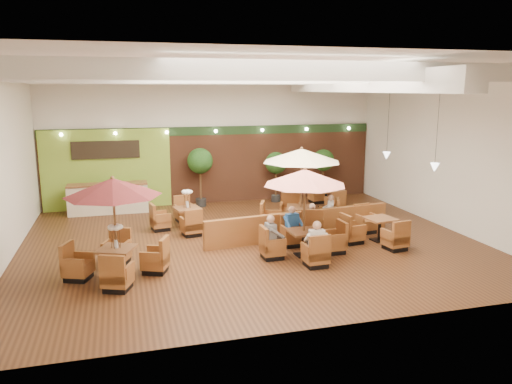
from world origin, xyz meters
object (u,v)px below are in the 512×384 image
object	(u,v)px
table_5	(326,199)
diner_4	(329,208)
table_4	(372,231)
topiary_2	(323,162)
booth_divider	(301,225)
diner_2	(272,232)
service_counter	(108,198)
table_2	(301,175)
diner_3	(312,217)
topiary_1	(276,165)
table_3	(181,216)
table_0	(114,209)
topiary_0	(200,163)
diner_0	(316,239)
diner_1	(293,222)
table_1	(304,196)

from	to	relation	value
table_5	diner_4	world-z (taller)	diner_4
table_4	topiary_2	distance (m)	6.45
booth_divider	diner_2	world-z (taller)	diner_2
table_4	table_5	size ratio (longest dim) A/B	1.03
service_counter	booth_divider	bearing A→B (deg)	-40.46
table_2	diner_3	world-z (taller)	table_2
topiary_1	topiary_2	xyz separation A→B (m)	(2.16, -0.00, 0.04)
table_3	diner_3	size ratio (longest dim) A/B	3.51
booth_divider	topiary_1	bearing A→B (deg)	73.51
table_0	topiary_0	xyz separation A→B (m)	(3.33, 7.23, 0.02)
service_counter	diner_3	xyz separation A→B (m)	(6.37, -5.32, 0.15)
table_3	diner_4	world-z (taller)	table_3
table_2	topiary_0	size ratio (longest dim) A/B	1.24
diner_0	diner_1	distance (m)	1.90
table_1	service_counter	bearing A→B (deg)	127.12
booth_divider	table_2	bearing A→B (deg)	62.56
table_5	diner_2	size ratio (longest dim) A/B	3.09
topiary_2	table_1	bearing A→B (deg)	-116.77
topiary_2	diner_2	size ratio (longest dim) A/B	2.67
table_2	topiary_2	world-z (taller)	table_2
diner_4	topiary_2	bearing A→B (deg)	4.06
table_2	diner_1	distance (m)	2.12
table_1	diner_2	distance (m)	1.38
table_2	table_5	bearing A→B (deg)	74.33
diner_1	table_3	bearing A→B (deg)	-51.14
service_counter	table_1	xyz separation A→B (m)	(5.54, -6.77, 1.19)
table_0	diner_2	world-z (taller)	table_0
booth_divider	table_1	bearing A→B (deg)	-114.83
topiary_1	diner_1	size ratio (longest dim) A/B	2.74
table_3	booth_divider	bearing A→B (deg)	-41.30
table_2	diner_4	size ratio (longest dim) A/B	4.11
table_4	topiary_2	world-z (taller)	topiary_2
topiary_2	table_4	bearing A→B (deg)	-98.60
table_3	topiary_0	xyz separation A→B (m)	(1.21, 3.18, 1.35)
table_3	table_5	distance (m)	6.28
table_1	diner_0	xyz separation A→B (m)	(0.00, -0.95, -1.00)
booth_divider	table_3	bearing A→B (deg)	141.48
diner_3	table_1	bearing A→B (deg)	-98.86
table_4	diner_4	world-z (taller)	diner_4
service_counter	table_2	bearing A→B (deg)	-33.81
topiary_2	diner_1	world-z (taller)	topiary_2
diner_0	diner_2	bearing A→B (deg)	142.73
table_5	diner_1	distance (m)	5.34
table_5	table_3	bearing A→B (deg)	-170.84
table_5	diner_0	world-z (taller)	diner_0
diner_1	diner_4	bearing A→B (deg)	-148.99
table_1	diner_2	xyz separation A→B (m)	(-0.95, 0.00, -1.00)
table_1	table_2	xyz separation A→B (m)	(0.83, 2.51, 0.16)
diner_4	diner_1	bearing A→B (deg)	153.78
diner_3	table_0	bearing A→B (deg)	-143.30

